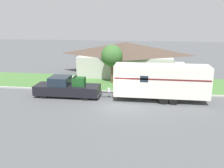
{
  "coord_description": "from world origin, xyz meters",
  "views": [
    {
      "loc": [
        2.51,
        -20.31,
        7.45
      ],
      "look_at": [
        -0.62,
        1.83,
        1.4
      ],
      "focal_mm": 40.0,
      "sensor_mm": 36.0,
      "label": 1
    }
  ],
  "objects": [
    {
      "name": "ground_plane",
      "position": [
        0.0,
        0.0,
        0.0
      ],
      "size": [
        120.0,
        120.0,
        0.0
      ],
      "primitive_type": "plane",
      "color": "#515456"
    },
    {
      "name": "curb_strip",
      "position": [
        0.0,
        3.75,
        0.07
      ],
      "size": [
        80.0,
        0.3,
        0.14
      ],
      "color": "#999993",
      "rests_on": "ground_plane"
    },
    {
      "name": "lawn_strip",
      "position": [
        0.0,
        7.4,
        0.01
      ],
      "size": [
        80.0,
        7.0,
        0.03
      ],
      "color": "#477538",
      "rests_on": "ground_plane"
    },
    {
      "name": "house_across_street",
      "position": [
        -0.22,
        12.43,
        2.2
      ],
      "size": [
        12.73,
        7.22,
        4.25
      ],
      "color": "#B2B2A8",
      "rests_on": "ground_plane"
    },
    {
      "name": "pickup_truck",
      "position": [
        -5.01,
        1.83,
        0.86
      ],
      "size": [
        6.3,
        2.1,
        2.04
      ],
      "color": "black",
      "rests_on": "ground_plane"
    },
    {
      "name": "travel_trailer",
      "position": [
        3.86,
        1.83,
        1.89
      ],
      "size": [
        9.65,
        2.23,
        3.57
      ],
      "color": "black",
      "rests_on": "ground_plane"
    },
    {
      "name": "mailbox",
      "position": [
        -5.1,
        4.4,
        1.07
      ],
      "size": [
        0.48,
        0.2,
        1.39
      ],
      "color": "brown",
      "rests_on": "ground_plane"
    },
    {
      "name": "tree_in_yard",
      "position": [
        -1.42,
        7.43,
        3.19
      ],
      "size": [
        2.44,
        2.44,
        4.43
      ],
      "color": "brown",
      "rests_on": "ground_plane"
    }
  ]
}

